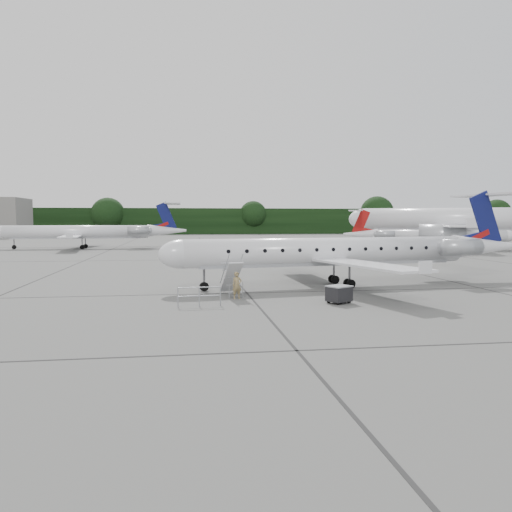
{
  "coord_description": "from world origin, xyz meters",
  "views": [
    {
      "loc": [
        -9.7,
        -25.79,
        4.51
      ],
      "look_at": [
        -5.34,
        4.1,
        2.3
      ],
      "focal_mm": 35.0,
      "sensor_mm": 36.0,
      "label": 1
    }
  ],
  "objects": [
    {
      "name": "main_regional_jet",
      "position": [
        0.08,
        6.8,
        3.28
      ],
      "size": [
        27.98,
        21.93,
        6.56
      ],
      "primitive_type": null,
      "rotation": [
        0.0,
        0.0,
        0.14
      ],
      "color": "silver",
      "rests_on": "ground"
    },
    {
      "name": "airstair",
      "position": [
        -6.91,
        3.57,
        1.03
      ],
      "size": [
        1.2,
        2.55,
        2.06
      ],
      "primitive_type": null,
      "rotation": [
        0.0,
        0.0,
        0.14
      ],
      "color": "silver",
      "rests_on": "ground"
    },
    {
      "name": "bg_regional_right",
      "position": [
        27.53,
        42.45,
        3.01
      ],
      "size": [
        27.07,
        23.11,
        6.01
      ],
      "primitive_type": null,
      "rotation": [
        0.0,
        0.0,
        2.81
      ],
      "color": "silver",
      "rests_on": "ground"
    },
    {
      "name": "treeline",
      "position": [
        0.0,
        130.0,
        4.0
      ],
      "size": [
        260.0,
        4.0,
        8.0
      ],
      "primitive_type": "cube",
      "color": "black",
      "rests_on": "ground"
    },
    {
      "name": "safety_railing",
      "position": [
        -8.92,
        0.01,
        0.5
      ],
      "size": [
        2.2,
        0.21,
        1.0
      ],
      "primitive_type": null,
      "rotation": [
        0.0,
        0.0,
        0.06
      ],
      "color": "#96999E",
      "rests_on": "ground"
    },
    {
      "name": "bg_narrowbody",
      "position": [
        32.51,
        47.07,
        6.33
      ],
      "size": [
        42.84,
        38.31,
        12.66
      ],
      "primitive_type": null,
      "rotation": [
        0.0,
        0.0,
        -0.45
      ],
      "color": "silver",
      "rests_on": "ground"
    },
    {
      "name": "ground",
      "position": [
        0.0,
        0.0,
        0.0
      ],
      "size": [
        320.0,
        320.0,
        0.0
      ],
      "primitive_type": "plane",
      "color": "#5B5B58",
      "rests_on": "ground"
    },
    {
      "name": "baggage_cart",
      "position": [
        -1.42,
        -0.07,
        0.51
      ],
      "size": [
        1.49,
        1.41,
        1.02
      ],
      "primitive_type": null,
      "rotation": [
        0.0,
        0.0,
        0.52
      ],
      "color": "black",
      "rests_on": "ground"
    },
    {
      "name": "bg_regional_left",
      "position": [
        -26.04,
        54.63,
        3.61
      ],
      "size": [
        27.62,
        19.94,
        7.23
      ],
      "primitive_type": null,
      "rotation": [
        0.0,
        0.0,
        0.0
      ],
      "color": "silver",
      "rests_on": "ground"
    },
    {
      "name": "passenger",
      "position": [
        -6.71,
        2.2,
        0.78
      ],
      "size": [
        0.63,
        0.48,
        1.55
      ],
      "primitive_type": "imported",
      "rotation": [
        0.0,
        0.0,
        0.21
      ],
      "color": "olive",
      "rests_on": "ground"
    }
  ]
}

